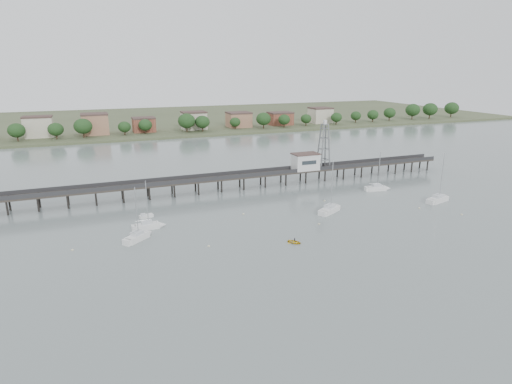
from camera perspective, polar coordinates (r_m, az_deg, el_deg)
ground_plane at (r=78.12m, az=10.66°, el=-11.05°), size 500.00×500.00×0.00m
pier at (r=128.23m, az=-3.39°, el=1.97°), size 150.00×5.00×5.50m
pier_building at (r=137.08m, az=6.60°, el=4.07°), size 8.40×5.40×5.30m
lattice_tower at (r=139.33m, az=9.04°, el=6.03°), size 3.20×3.20×15.50m
sailboat_d at (r=128.48m, az=23.44°, el=-0.82°), size 9.12×4.75×14.42m
sailboat_e at (r=133.22m, az=16.18°, el=0.49°), size 7.70×3.56×12.34m
sailboat_c at (r=111.47m, az=10.17°, el=-2.18°), size 8.70×6.40×14.14m
sailboat_a at (r=95.67m, az=-15.09°, el=-5.66°), size 7.04×6.37×12.26m
sailboat_b at (r=100.97m, az=-13.74°, el=-4.38°), size 7.25×2.47×11.93m
white_tender at (r=108.33m, az=-14.48°, el=-3.14°), size 3.51×2.10×1.28m
yellow_dinghy at (r=90.83m, az=5.15°, el=-6.78°), size 2.06×1.84×3.01m
dinghy_occupant at (r=90.83m, az=5.15°, el=-6.78°), size 0.36×0.96×0.23m
mooring_buoys at (r=103.47m, az=6.20°, el=-3.81°), size 90.96×23.05×0.39m
far_shore at (r=302.32m, az=-14.04°, el=9.30°), size 500.00×170.00×10.40m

